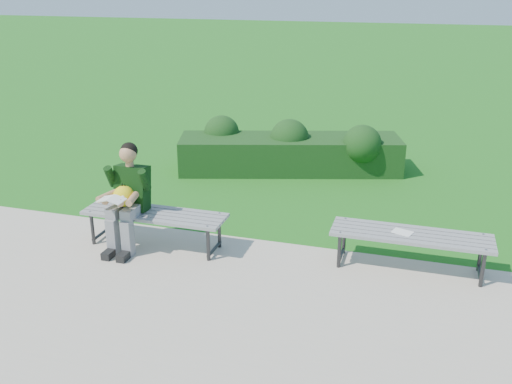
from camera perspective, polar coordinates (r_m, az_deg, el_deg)
The scene contains 7 objects.
ground at distance 7.40m, azimuth 0.26°, elevation -4.92°, with size 80.00×80.00×0.00m.
walkway at distance 5.94m, azimuth -4.64°, elevation -11.78°, with size 30.00×3.50×0.02m.
hedge at distance 10.01m, azimuth 3.44°, elevation 4.24°, with size 3.93×1.98×0.91m.
bench_left at distance 7.18m, azimuth -10.10°, elevation -2.43°, with size 1.80×0.50×0.46m.
bench_right at distance 6.74m, azimuth 15.24°, elevation -4.44°, with size 1.80×0.50×0.46m.
seated_boy at distance 7.13m, azimuth -12.76°, elevation -0.21°, with size 0.56×0.76×1.31m.
paper_sheet at distance 6.72m, azimuth 14.43°, elevation -3.91°, with size 0.26×0.22×0.01m.
Camera 1 is at (1.89, -6.40, 3.18)m, focal length 40.00 mm.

